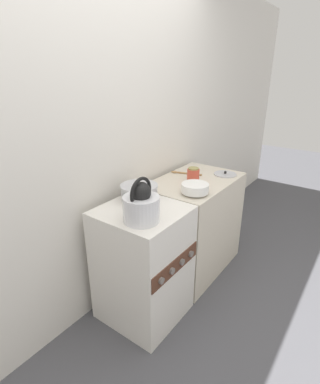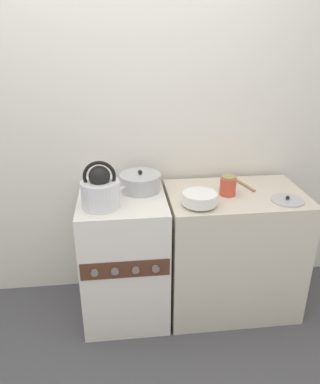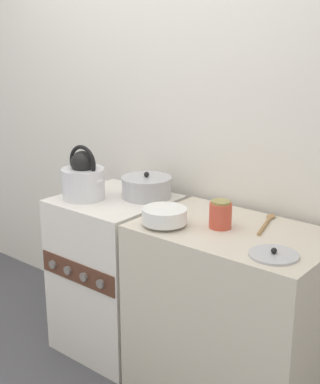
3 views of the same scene
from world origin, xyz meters
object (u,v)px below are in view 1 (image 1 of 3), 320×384
at_px(storage_jar, 193,175).
at_px(loose_pot_lid, 225,174).
at_px(enamel_bowl, 195,188).
at_px(kettle, 142,205).
at_px(stove, 143,264).
at_px(cooking_pot, 139,192).

relative_size(storage_jar, loose_pot_lid, 0.64).
bearing_deg(enamel_bowl, loose_pot_lid, 0.44).
distance_m(kettle, storage_jar, 0.79).
distance_m(stove, enamel_bowl, 0.67).
bearing_deg(cooking_pot, stove, -135.04).
bearing_deg(kettle, stove, 39.34).
distance_m(stove, kettle, 0.56).
bearing_deg(stove, loose_pot_lid, -7.76).
distance_m(cooking_pot, loose_pot_lid, 0.91).
bearing_deg(storage_jar, loose_pot_lid, -21.63).
relative_size(stove, loose_pot_lid, 4.37).
bearing_deg(loose_pot_lid, cooking_pot, 163.61).
bearing_deg(stove, kettle, -140.66).
xyz_separation_m(stove, kettle, (-0.12, -0.10, 0.53)).
distance_m(enamel_bowl, loose_pot_lid, 0.54).
xyz_separation_m(cooking_pot, enamel_bowl, (0.33, -0.26, -0.01)).
relative_size(cooking_pot, loose_pot_lid, 1.35).
distance_m(stove, loose_pot_lid, 1.09).
xyz_separation_m(stove, cooking_pot, (0.12, 0.12, 0.48)).
height_order(stove, storage_jar, storage_jar).
xyz_separation_m(cooking_pot, loose_pot_lid, (0.87, -0.26, -0.05)).
height_order(kettle, loose_pot_lid, kettle).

